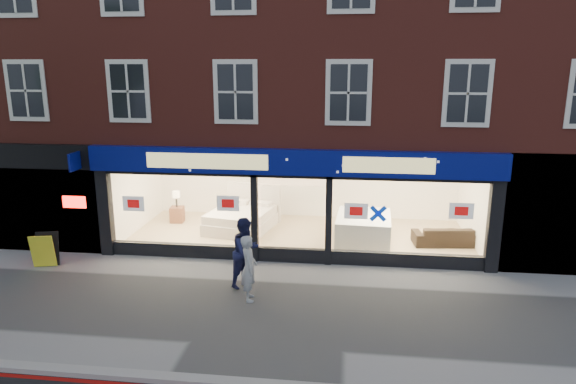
% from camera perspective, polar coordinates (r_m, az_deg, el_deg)
% --- Properties ---
extents(ground, '(120.00, 120.00, 0.00)m').
position_cam_1_polar(ground, '(12.13, -1.33, -13.07)').
color(ground, gray).
rests_on(ground, ground).
extents(kerb_stone, '(60.00, 0.25, 0.12)m').
position_cam_1_polar(kerb_stone, '(9.64, -3.96, -20.55)').
color(kerb_stone, gray).
rests_on(kerb_stone, ground).
extents(showroom_floor, '(11.00, 4.50, 0.10)m').
position_cam_1_polar(showroom_floor, '(16.92, 1.22, -4.85)').
color(showroom_floor, tan).
rests_on(showroom_floor, ground).
extents(building, '(19.00, 8.26, 10.30)m').
position_cam_1_polar(building, '(17.73, 1.86, 17.73)').
color(building, maroon).
rests_on(building, ground).
extents(display_bed, '(2.38, 2.70, 1.34)m').
position_cam_1_polar(display_bed, '(17.45, -5.10, -2.86)').
color(display_bed, beige).
rests_on(display_bed, showroom_floor).
extents(bedside_table, '(0.48, 0.48, 0.55)m').
position_cam_1_polar(bedside_table, '(18.51, -12.20, -2.45)').
color(bedside_table, brown).
rests_on(bedside_table, showroom_floor).
extents(mattress_stack, '(1.76, 2.17, 0.82)m').
position_cam_1_polar(mattress_stack, '(16.33, 8.37, -4.01)').
color(mattress_stack, silver).
rests_on(mattress_stack, showroom_floor).
extents(sofa, '(2.07, 1.00, 0.58)m').
position_cam_1_polar(sofa, '(16.60, 17.13, -4.63)').
color(sofa, black).
rests_on(sofa, showroom_floor).
extents(a_board, '(0.71, 0.55, 0.97)m').
position_cam_1_polar(a_board, '(15.92, -25.38, -5.84)').
color(a_board, yellow).
rests_on(a_board, ground).
extents(pedestrian_grey, '(0.51, 0.66, 1.62)m').
position_cam_1_polar(pedestrian_grey, '(12.38, -4.37, -8.40)').
color(pedestrian_grey, '#A0A2A8').
rests_on(pedestrian_grey, ground).
extents(pedestrian_blue, '(1.03, 1.10, 1.80)m').
position_cam_1_polar(pedestrian_blue, '(13.12, -4.69, -6.67)').
color(pedestrian_blue, '#171A41').
rests_on(pedestrian_blue, ground).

